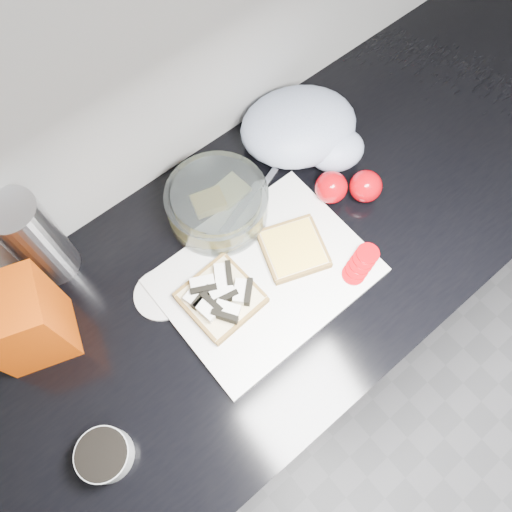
# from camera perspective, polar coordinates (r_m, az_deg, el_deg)

# --- Properties ---
(base_cabinet) EXTENTS (3.50, 0.60, 0.86)m
(base_cabinet) POSITION_cam_1_polar(r_m,az_deg,el_deg) (1.44, -1.74, -9.81)
(base_cabinet) COLOR black
(base_cabinet) RESTS_ON ground
(countertop) EXTENTS (3.50, 0.64, 0.04)m
(countertop) POSITION_cam_1_polar(r_m,az_deg,el_deg) (1.01, -2.45, -3.40)
(countertop) COLOR black
(countertop) RESTS_ON base_cabinet
(cutting_board) EXTENTS (0.40, 0.30, 0.01)m
(cutting_board) POSITION_cam_1_polar(r_m,az_deg,el_deg) (0.99, 1.11, -2.27)
(cutting_board) COLOR silver
(cutting_board) RESTS_ON countertop
(bread_left) EXTENTS (0.14, 0.14, 0.04)m
(bread_left) POSITION_cam_1_polar(r_m,az_deg,el_deg) (0.95, -4.14, -4.67)
(bread_left) COLOR beige
(bread_left) RESTS_ON cutting_board
(bread_right) EXTENTS (0.16, 0.16, 0.02)m
(bread_right) POSITION_cam_1_polar(r_m,az_deg,el_deg) (1.00, 4.30, 0.81)
(bread_right) COLOR beige
(bread_right) RESTS_ON cutting_board
(tomato_slices) EXTENTS (0.10, 0.07, 0.02)m
(tomato_slices) POSITION_cam_1_polar(r_m,az_deg,el_deg) (1.00, 11.88, -0.88)
(tomato_slices) COLOR #AB030B
(tomato_slices) RESTS_ON cutting_board
(knife) EXTENTS (0.21, 0.08, 0.01)m
(knife) POSITION_cam_1_polar(r_m,az_deg,el_deg) (1.06, 0.05, 6.81)
(knife) COLOR #B5B5B9
(knife) RESTS_ON cutting_board
(seed_tub) EXTENTS (0.09, 0.09, 0.05)m
(seed_tub) POSITION_cam_1_polar(r_m,az_deg,el_deg) (0.93, -16.97, -20.91)
(seed_tub) COLOR #A4AAA9
(seed_tub) RESTS_ON countertop
(tub_lid) EXTENTS (0.12, 0.12, 0.01)m
(tub_lid) POSITION_cam_1_polar(r_m,az_deg,el_deg) (1.00, -10.73, -4.35)
(tub_lid) COLOR silver
(tub_lid) RESTS_ON countertop
(glass_bowl) EXTENTS (0.21, 0.21, 0.09)m
(glass_bowl) POSITION_cam_1_polar(r_m,az_deg,el_deg) (1.02, -4.41, 5.80)
(glass_bowl) COLOR silver
(glass_bowl) RESTS_ON countertop
(bread_bag) EXTENTS (0.16, 0.15, 0.20)m
(bread_bag) POSITION_cam_1_polar(r_m,az_deg,el_deg) (0.95, -25.09, -6.89)
(bread_bag) COLOR red
(bread_bag) RESTS_ON countertop
(steel_canister) EXTENTS (0.09, 0.09, 0.22)m
(steel_canister) POSITION_cam_1_polar(r_m,az_deg,el_deg) (0.99, -23.91, 1.71)
(steel_canister) COLOR #B7B7BC
(steel_canister) RESTS_ON countertop
(grocery_bag) EXTENTS (0.31, 0.30, 0.11)m
(grocery_bag) POSITION_cam_1_polar(r_m,az_deg,el_deg) (1.12, 5.49, 14.18)
(grocery_bag) COLOR #AAB3D2
(grocery_bag) RESTS_ON countertop
(whole_tomatoes) EXTENTS (0.13, 0.11, 0.07)m
(whole_tomatoes) POSITION_cam_1_polar(r_m,az_deg,el_deg) (1.07, 10.52, 7.78)
(whole_tomatoes) COLOR #AB030B
(whole_tomatoes) RESTS_ON countertop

